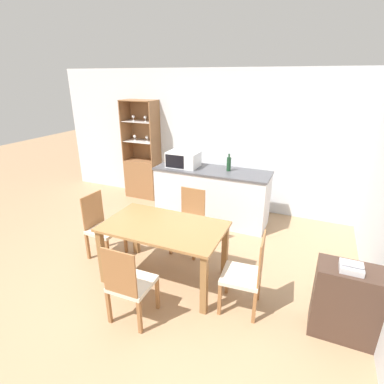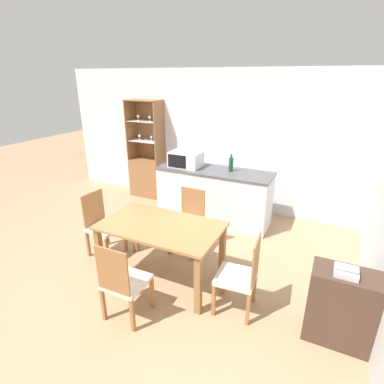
{
  "view_description": "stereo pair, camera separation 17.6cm",
  "coord_description": "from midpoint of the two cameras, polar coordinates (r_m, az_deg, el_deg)",
  "views": [
    {
      "loc": [
        1.81,
        -2.7,
        2.42
      ],
      "look_at": [
        0.22,
        0.99,
        0.85
      ],
      "focal_mm": 28.0,
      "sensor_mm": 36.0,
      "label": 1
    },
    {
      "loc": [
        1.97,
        -2.62,
        2.42
      ],
      "look_at": [
        0.22,
        0.99,
        0.85
      ],
      "focal_mm": 28.0,
      "sensor_mm": 36.0,
      "label": 2
    }
  ],
  "objects": [
    {
      "name": "dining_chair_side_left_far",
      "position": [
        4.41,
        -15.56,
        -6.12
      ],
      "size": [
        0.43,
        0.43,
        0.91
      ],
      "rotation": [
        0.0,
        0.0,
        -1.64
      ],
      "color": "beige",
      "rests_on": "ground_plane"
    },
    {
      "name": "dining_chair_side_right_near",
      "position": [
        3.34,
        10.77,
        -15.39
      ],
      "size": [
        0.44,
        0.44,
        0.91
      ],
      "rotation": [
        0.0,
        0.0,
        1.65
      ],
      "color": "beige",
      "rests_on": "ground_plane"
    },
    {
      "name": "side_cabinet",
      "position": [
        3.37,
        27.83,
        -18.76
      ],
      "size": [
        0.59,
        0.34,
        0.76
      ],
      "color": "#422D23",
      "rests_on": "ground_plane"
    },
    {
      "name": "kitchen_counter",
      "position": [
        5.23,
        5.1,
        -0.66
      ],
      "size": [
        1.97,
        0.65,
        0.93
      ],
      "color": "silver",
      "rests_on": "ground_plane"
    },
    {
      "name": "dining_chair_head_far",
      "position": [
        4.34,
        0.49,
        -5.76
      ],
      "size": [
        0.41,
        0.41,
        0.91
      ],
      "rotation": [
        0.0,
        0.0,
        3.12
      ],
      "color": "beige",
      "rests_on": "ground_plane"
    },
    {
      "name": "ground_plane",
      "position": [
        4.06,
        -7.92,
        -15.45
      ],
      "size": [
        18.0,
        18.0,
        0.0
      ],
      "primitive_type": "plane",
      "color": "#A37F5B"
    },
    {
      "name": "dining_chair_head_near",
      "position": [
        3.26,
        -11.33,
        -16.47
      ],
      "size": [
        0.41,
        0.41,
        0.91
      ],
      "rotation": [
        0.0,
        0.0,
        0.02
      ],
      "color": "beige",
      "rests_on": "ground_plane"
    },
    {
      "name": "telephone",
      "position": [
        3.11,
        28.8,
        -13.18
      ],
      "size": [
        0.2,
        0.18,
        0.09
      ],
      "color": "#B7B7BC",
      "rests_on": "side_cabinet"
    },
    {
      "name": "microwave",
      "position": [
        5.22,
        -0.22,
        6.26
      ],
      "size": [
        0.53,
        0.38,
        0.26
      ],
      "color": "silver",
      "rests_on": "kitchen_counter"
    },
    {
      "name": "wine_bottle",
      "position": [
        5.0,
        8.44,
        5.24
      ],
      "size": [
        0.07,
        0.07,
        0.29
      ],
      "color": "#193D23",
      "rests_on": "kitchen_counter"
    },
    {
      "name": "wall_back",
      "position": [
        5.73,
        6.16,
        9.71
      ],
      "size": [
        6.8,
        0.06,
        2.55
      ],
      "color": "silver",
      "rests_on": "ground_plane"
    },
    {
      "name": "display_cabinet",
      "position": [
        6.38,
        -7.65,
        4.27
      ],
      "size": [
        0.69,
        0.4,
        1.98
      ],
      "color": "brown",
      "rests_on": "ground_plane"
    },
    {
      "name": "dining_table",
      "position": [
        3.66,
        -4.57,
        -7.83
      ],
      "size": [
        1.45,
        0.85,
        0.75
      ],
      "color": "olive",
      "rests_on": "ground_plane"
    }
  ]
}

